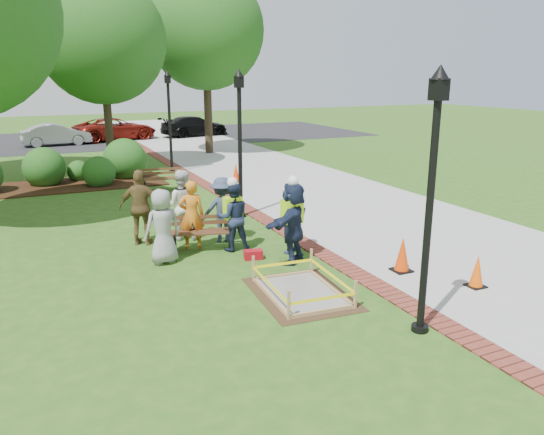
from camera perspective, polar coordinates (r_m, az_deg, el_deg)
name	(u,v)px	position (r m, az deg, el deg)	size (l,w,h in m)	color
ground	(275,281)	(10.98, 0.28, -6.83)	(100.00, 100.00, 0.00)	#285116
sidewalk	(281,178)	(21.75, 0.97, 4.32)	(6.00, 60.00, 0.02)	#9E9E99
brick_edging	(205,184)	(20.57, -7.22, 3.58)	(0.50, 60.00, 0.03)	maroon
mulch_bed	(69,185)	(21.64, -20.96, 3.28)	(7.00, 3.00, 0.05)	#381E0F
parking_lot	(98,139)	(36.70, -18.18, 8.03)	(36.00, 12.00, 0.01)	black
wet_concrete_pad	(301,283)	(10.28, 3.15, -7.03)	(1.87, 2.42, 0.55)	#47331E
bench_near	(203,240)	(12.84, -7.44, -2.41)	(1.60, 0.89, 0.83)	#51331B
bench_far	(163,184)	(19.71, -11.69, 3.58)	(1.53, 0.69, 0.80)	brown
cone_front	(477,272)	(11.30, 21.19, -5.50)	(0.34, 0.34, 0.68)	black
cone_back	(402,255)	(11.67, 13.84, -3.96)	(0.40, 0.40, 0.78)	black
cone_far	(236,173)	(20.83, -3.91, 4.77)	(0.37, 0.37, 0.74)	black
toolbox	(253,255)	(12.20, -2.03, -4.02)	(0.42, 0.23, 0.21)	maroon
lamp_near	(431,184)	(8.52, 16.76, 3.44)	(0.28, 0.28, 4.26)	black
lamp_mid	(240,133)	(15.36, -3.49, 9.05)	(0.28, 0.28, 4.26)	black
lamp_far	(169,114)	(22.96, -10.99, 10.85)	(0.28, 0.28, 4.26)	black
tree_back	(102,40)	(24.37, -17.83, 17.71)	(5.31, 5.31, 8.14)	#3D2D1E
tree_right	(206,31)	(28.67, -7.16, 19.33)	(5.97, 5.97, 9.23)	#3D2D1E
shrub_b	(46,185)	(22.07, -23.13, 3.22)	(1.57, 1.57, 1.57)	#214915
shrub_c	(100,186)	(21.18, -18.01, 3.25)	(1.23, 1.23, 1.23)	#214915
shrub_d	(126,178)	(22.54, -15.41, 4.13)	(1.74, 1.74, 1.74)	#214915
shrub_e	(79,180)	(22.56, -20.03, 3.77)	(0.87, 0.87, 0.87)	#214915
casual_person_a	(163,227)	(12.00, -11.69, -0.96)	(0.60, 0.45, 1.69)	gray
casual_person_b	(191,215)	(12.88, -8.65, 0.27)	(0.60, 0.45, 1.68)	orange
casual_person_c	(181,205)	(13.66, -9.72, 1.34)	(0.67, 0.55, 1.80)	silver
casual_person_d	(141,208)	(13.40, -13.87, 1.02)	(0.71, 0.60, 1.88)	brown
casual_person_e	(222,210)	(13.30, -5.35, 0.80)	(0.59, 0.45, 1.65)	#323D58
hivis_worker_a	(293,220)	(11.79, 2.24, -0.27)	(0.69, 0.66, 1.98)	#1B2D48
hivis_worker_b	(291,217)	(12.43, 2.01, 0.10)	(0.61, 0.58, 1.77)	#1C1E4A
hivis_worker_c	(233,214)	(12.61, -4.23, 0.35)	(0.57, 0.41, 1.79)	#192143
parked_car_b	(57,145)	(34.20, -22.08, 7.20)	(4.26, 1.85, 1.39)	#96969A
parked_car_c	(116,140)	(35.74, -16.40, 7.99)	(4.74, 2.06, 1.54)	maroon
parked_car_d	(195,136)	(36.93, -8.29, 8.66)	(4.48, 1.95, 1.46)	black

